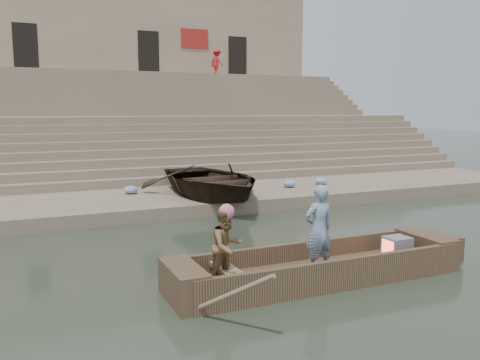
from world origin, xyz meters
TOP-DOWN VIEW (x-y plane):
  - ground at (0.00, 0.00)m, footprint 120.00×120.00m
  - lower_landing at (0.00, 8.00)m, footprint 32.00×4.00m
  - mid_landing at (0.00, 15.50)m, footprint 32.00×3.00m
  - upper_landing at (0.00, 22.50)m, footprint 32.00×3.00m
  - ghat_steps at (0.00, 17.19)m, footprint 32.00×11.00m
  - building_wall at (0.00, 26.50)m, footprint 32.00×5.07m
  - main_rowboat at (2.18, 0.22)m, footprint 5.00×1.30m
  - rowboat_trim at (2.39, 0.22)m, footprint 6.04×2.63m
  - standing_man at (2.05, 0.04)m, footprint 0.61×0.43m
  - rowing_man at (0.35, 0.14)m, footprint 0.74×0.66m
  - television at (3.98, 0.22)m, footprint 0.46×0.42m
  - beached_rowboat at (2.76, 7.27)m, footprint 3.85×5.18m
  - pedestrian at (8.84, 22.24)m, footprint 0.89×1.19m
  - cloth_bundles at (1.52, 7.96)m, footprint 17.75×2.17m

SIDE VIEW (x-z plane):
  - ground at x=0.00m, z-range 0.00..0.00m
  - main_rowboat at x=2.18m, z-range 0.00..0.22m
  - lower_landing at x=0.00m, z-range 0.00..0.40m
  - rowboat_trim at x=2.39m, z-range -0.67..1.28m
  - television at x=3.98m, z-range 0.22..0.62m
  - cloth_bundles at x=1.52m, z-range 0.40..0.66m
  - rowing_man at x=0.35m, z-range 0.22..1.50m
  - beached_rowboat at x=2.76m, z-range 0.40..1.43m
  - standing_man at x=2.05m, z-range 0.22..1.80m
  - mid_landing at x=0.00m, z-range 0.00..2.80m
  - ghat_steps at x=0.00m, z-range -0.80..4.40m
  - upper_landing at x=0.00m, z-range 0.00..5.20m
  - building_wall at x=0.00m, z-range 0.00..11.20m
  - pedestrian at x=8.84m, z-range 5.20..6.83m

